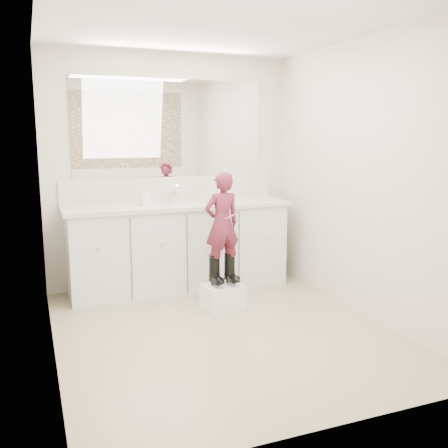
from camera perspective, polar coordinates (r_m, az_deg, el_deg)
name	(u,v)px	position (r m, az deg, el deg)	size (l,w,h in m)	color
floor	(222,330)	(4.17, -0.18, -12.05)	(3.00, 3.00, 0.00)	#998B64
ceiling	(222,21)	(3.95, -0.20, 22.20)	(3.00, 3.00, 0.00)	white
wall_back	(171,171)	(5.30, -6.12, 6.03)	(2.60, 2.60, 0.00)	beige
wall_front	(331,211)	(2.55, 12.13, 1.45)	(2.60, 2.60, 0.00)	beige
wall_left	(45,191)	(3.62, -19.79, 3.59)	(3.00, 3.00, 0.00)	beige
wall_right	(361,179)	(4.51, 15.44, 5.01)	(3.00, 3.00, 0.00)	beige
vanity_cabinet	(179,248)	(5.15, -5.14, -2.80)	(2.20, 0.55, 0.85)	silver
countertop	(179,206)	(5.06, -5.17, 2.09)	(2.28, 0.58, 0.04)	beige
backsplash	(171,189)	(5.30, -6.04, 4.02)	(2.28, 0.03, 0.25)	beige
mirror	(170,129)	(5.28, -6.17, 10.79)	(2.00, 0.02, 1.00)	white
dot_panel	(333,119)	(2.53, 12.39, 11.60)	(2.00, 0.01, 1.20)	#472819
faucet	(174,197)	(5.21, -5.70, 3.08)	(0.08, 0.08, 0.10)	silver
cup	(203,199)	(5.08, -2.46, 2.90)	(0.10, 0.10, 0.09)	beige
soap_bottle	(145,196)	(4.98, -9.04, 3.22)	(0.09, 0.09, 0.19)	white
step_stool	(223,296)	(4.63, -0.14, -8.28)	(0.35, 0.29, 0.22)	white
boot_left	(214,270)	(4.55, -1.11, -5.27)	(0.11, 0.19, 0.29)	black
boot_right	(230,268)	(4.60, 0.65, -5.09)	(0.11, 0.19, 0.29)	black
toddler	(222,224)	(4.48, -0.23, 0.02)	(0.34, 0.22, 0.93)	#9D3048
toothbrush	(233,215)	(4.42, 0.99, 0.98)	(0.01, 0.01, 0.14)	#CA4E83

